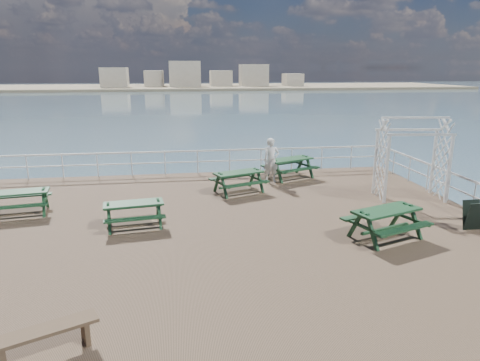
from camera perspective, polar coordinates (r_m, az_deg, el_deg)
name	(u,v)px	position (r m, az deg, el deg)	size (l,w,h in m)	color
ground	(209,231)	(13.29, -4.14, -6.69)	(18.00, 14.00, 0.30)	brown
sea_backdrop	(217,84)	(147.11, -3.14, 12.76)	(300.00, 300.00, 9.20)	#3F5C6B
railing	(201,178)	(15.41, -5.19, 0.32)	(17.77, 13.76, 1.10)	silver
picnic_table_a	(134,209)	(13.41, -13.97, -3.72)	(1.95, 1.66, 0.86)	black
picnic_table_b	(239,177)	(16.58, -0.18, 0.42)	(2.31, 2.09, 0.93)	black
picnic_table_c	(290,164)	(18.89, 6.67, 2.24)	(2.51, 2.30, 0.99)	black
picnic_table_d	(19,198)	(15.82, -27.41, -2.05)	(2.06, 1.76, 0.90)	black
picnic_table_e	(386,217)	(12.81, 18.92, -4.64)	(2.43, 2.19, 0.98)	black
flat_bench_far	(45,335)	(8.30, -24.56, -18.25)	(1.73, 1.10, 0.49)	brown
trellis_arbor	(411,163)	(16.90, 21.87, 2.23)	(2.57, 1.59, 3.02)	silver
sandwich_board	(473,216)	(14.56, 28.67, -4.14)	(0.55, 0.41, 0.90)	black
person	(271,160)	(18.04, 4.19, 2.69)	(0.68, 0.45, 1.88)	silver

